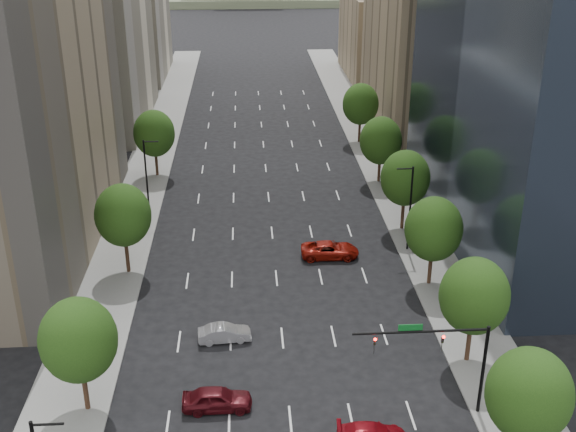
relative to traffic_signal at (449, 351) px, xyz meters
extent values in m
cube|color=slate|center=(-26.03, 30.00, -5.10)|extent=(6.00, 200.00, 0.15)
cube|color=slate|center=(4.97, 30.00, -5.10)|extent=(6.00, 200.00, 0.15)
cube|color=beige|center=(-35.53, 73.00, 12.33)|extent=(14.00, 30.00, 35.00)
cube|color=beige|center=(-35.53, 106.00, 3.83)|extent=(14.00, 26.00, 18.00)
cube|color=#8C7759|center=(14.47, 70.00, 9.83)|extent=(14.00, 30.00, 30.00)
cube|color=#8C7759|center=(14.47, 103.00, 2.83)|extent=(14.00, 26.00, 16.00)
ellipsoid|color=black|center=(3.47, -5.00, 0.23)|extent=(5.20, 5.20, 5.98)
cylinder|color=#382316|center=(3.47, 6.00, -3.17)|extent=(0.36, 0.36, 4.00)
ellipsoid|color=black|center=(3.47, 6.00, 0.59)|extent=(5.20, 5.20, 5.98)
cylinder|color=#382316|center=(3.47, 18.00, -3.22)|extent=(0.36, 0.36, 3.90)
ellipsoid|color=black|center=(3.47, 18.00, 0.44)|extent=(5.20, 5.20, 5.98)
cylinder|color=#382316|center=(3.47, 30.00, -3.12)|extent=(0.36, 0.36, 4.10)
ellipsoid|color=black|center=(3.47, 30.00, 0.73)|extent=(5.20, 5.20, 5.98)
cylinder|color=#382316|center=(3.47, 44.00, -3.27)|extent=(0.36, 0.36, 3.80)
ellipsoid|color=black|center=(3.47, 44.00, 0.30)|extent=(5.20, 5.20, 5.98)
cylinder|color=#382316|center=(3.47, 60.00, -3.17)|extent=(0.36, 0.36, 4.00)
ellipsoid|color=black|center=(3.47, 60.00, 0.59)|extent=(5.20, 5.20, 5.98)
cylinder|color=#382316|center=(-24.53, 2.00, -3.17)|extent=(0.36, 0.36, 4.00)
ellipsoid|color=black|center=(-24.53, 2.00, 0.59)|extent=(5.20, 5.20, 5.98)
cylinder|color=#382316|center=(-24.53, 22.00, -3.10)|extent=(0.36, 0.36, 4.15)
ellipsoid|color=black|center=(-24.53, 22.00, 0.80)|extent=(5.20, 5.20, 5.98)
cylinder|color=#382316|center=(-24.53, 48.00, -3.20)|extent=(0.36, 0.36, 3.95)
ellipsoid|color=black|center=(-24.53, 48.00, 0.52)|extent=(5.20, 5.20, 5.98)
cylinder|color=black|center=(2.97, 25.00, -0.67)|extent=(0.20, 0.20, 9.00)
cylinder|color=black|center=(2.17, 25.00, 3.63)|extent=(1.60, 0.14, 0.14)
cylinder|color=black|center=(-23.23, -10.00, 3.63)|extent=(1.60, 0.14, 0.14)
cylinder|color=black|center=(-24.03, 35.00, -0.67)|extent=(0.20, 0.20, 9.00)
cylinder|color=black|center=(-23.23, 35.00, 3.63)|extent=(1.60, 0.14, 0.14)
cylinder|color=black|center=(2.47, 0.00, -1.67)|extent=(0.24, 0.24, 7.00)
cylinder|color=black|center=(-2.03, 0.00, 1.63)|extent=(9.00, 0.18, 0.18)
imported|color=black|center=(-0.53, 0.00, 1.08)|extent=(0.18, 0.22, 1.10)
imported|color=black|center=(-5.03, 0.00, 1.08)|extent=(0.18, 0.22, 1.10)
sphere|color=#FF0C07|center=(-0.53, -0.18, 1.28)|extent=(0.20, 0.20, 0.20)
sphere|color=#FF0C07|center=(-5.03, -0.18, 1.28)|extent=(0.20, 0.20, 0.20)
cube|color=#0C591E|center=(-2.73, 0.00, 1.98)|extent=(1.60, 0.06, 0.45)
imported|color=#450B11|center=(-15.53, 1.55, -4.35)|extent=(4.86, 1.96, 1.65)
imported|color=#A1A1A6|center=(-15.17, 9.91, -4.47)|extent=(4.37, 1.88, 1.40)
imported|color=maroon|center=(-5.03, 23.98, -4.38)|extent=(5.77, 2.74, 1.59)
camera|label=1|loc=(-13.10, -38.56, 27.32)|focal=44.38mm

